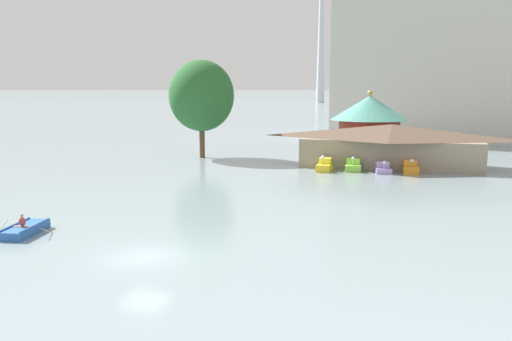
{
  "coord_description": "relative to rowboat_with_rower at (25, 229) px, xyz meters",
  "views": [
    {
      "loc": [
        13.99,
        -25.95,
        9.18
      ],
      "look_at": [
        1.32,
        16.66,
        2.32
      ],
      "focal_mm": 39.05,
      "sensor_mm": 36.0,
      "label": 1
    }
  ],
  "objects": [
    {
      "name": "background_building_block",
      "position": [
        26.6,
        70.79,
        12.96
      ],
      "size": [
        36.7,
        14.2,
        26.46
      ],
      "color": "beige",
      "rests_on": "ground"
    },
    {
      "name": "pedal_boat_yellow",
      "position": [
        13.54,
        30.9,
        0.27
      ],
      "size": [
        1.51,
        2.89,
        1.82
      ],
      "rotation": [
        0.0,
        0.0,
        -1.58
      ],
      "color": "yellow",
      "rests_on": "ground"
    },
    {
      "name": "rowboat_with_rower",
      "position": [
        0.0,
        0.0,
        0.0
      ],
      "size": [
        3.49,
        3.89,
        1.56
      ],
      "rotation": [
        0.0,
        0.0,
        1.74
      ],
      "color": "#2D60AD",
      "rests_on": "ground"
    },
    {
      "name": "green_roof_pavilion",
      "position": [
        16.8,
        45.78,
        4.1
      ],
      "size": [
        10.15,
        10.15,
        8.49
      ],
      "color": "#993328",
      "rests_on": "ground"
    },
    {
      "name": "boathouse",
      "position": [
        20.15,
        36.15,
        2.22
      ],
      "size": [
        21.13,
        8.83,
        4.79
      ],
      "color": "gray",
      "rests_on": "ground"
    },
    {
      "name": "pedal_boat_lavender",
      "position": [
        19.6,
        31.64,
        0.17
      ],
      "size": [
        2.11,
        3.15,
        1.43
      ],
      "rotation": [
        0.0,
        0.0,
        -1.39
      ],
      "color": "#B299D8",
      "rests_on": "ground"
    },
    {
      "name": "pedal_boat_lime",
      "position": [
        16.47,
        31.92,
        0.24
      ],
      "size": [
        1.95,
        2.96,
        1.67
      ],
      "rotation": [
        0.0,
        0.0,
        -1.48
      ],
      "color": "#8CCC3F",
      "rests_on": "ground"
    },
    {
      "name": "shoreline_tree_tall_left",
      "position": [
        -3.29,
        37.41,
        7.53
      ],
      "size": [
        8.19,
        8.19,
        12.31
      ],
      "color": "brown",
      "rests_on": "ground"
    },
    {
      "name": "pedal_boat_orange",
      "position": [
        22.39,
        31.99,
        0.27
      ],
      "size": [
        1.95,
        2.85,
        1.62
      ],
      "rotation": [
        0.0,
        0.0,
        -1.43
      ],
      "color": "orange",
      "rests_on": "ground"
    },
    {
      "name": "ground_plane",
      "position": [
        9.34,
        -2.12,
        -0.29
      ],
      "size": [
        2000.0,
        2000.0,
        0.0
      ],
      "primitive_type": "plane",
      "color": "gray"
    }
  ]
}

